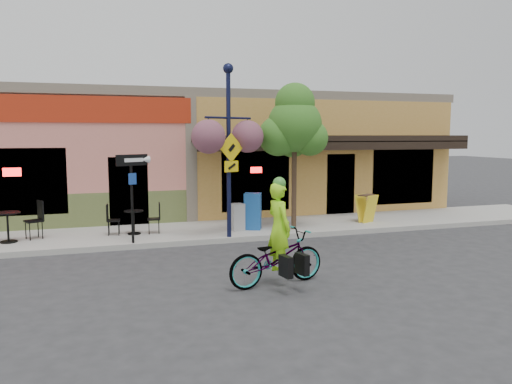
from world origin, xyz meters
The scene contains 14 objects.
ground centered at (0.00, 0.00, 0.00)m, with size 90.00×90.00×0.00m, color #2D2D30.
sidewalk centered at (0.00, 2.00, 0.07)m, with size 24.00×3.00×0.15m, color #9E9B93.
curb centered at (0.00, 0.55, 0.07)m, with size 24.00×0.12×0.15m, color #A8A59E.
building centered at (0.00, 7.50, 2.25)m, with size 18.20×8.20×4.50m, color #DA7B6B, non-canonical shape.
bicycle centered at (-0.57, -3.50, 0.55)m, with size 0.73×2.10×1.10m, color maroon.
cyclist_rider centered at (-0.52, -3.50, 0.90)m, with size 0.66×0.43×1.81m, color #A3FF1A.
lamp_post centered at (-0.47, 0.65, 2.53)m, with size 1.52×0.61×4.76m, color #101433, non-canonical shape.
one_way_sign centered at (-3.08, 0.65, 1.32)m, with size 0.89×0.19×2.33m, color black, non-canonical shape.
cafe_set_left centered at (-6.23, 1.71, 0.68)m, with size 1.76×0.88×1.06m, color black, non-canonical shape.
cafe_set_right centered at (-2.97, 1.83, 0.60)m, with size 1.49×0.74×0.89m, color black, non-canonical shape.
newspaper_box_blue centered at (0.50, 1.53, 0.70)m, with size 0.49×0.44×1.09m, color #1B54A4, non-canonical shape.
newspaper_box_grey centered at (0.00, 1.50, 0.55)m, with size 0.37×0.34×0.80m, color #A3A3A3, non-canonical shape.
street_tree centered at (1.70, 1.20, 2.36)m, with size 1.72×1.72×4.41m, color #3D7A26, non-canonical shape.
sandwich_board centered at (4.44, 1.38, 0.61)m, with size 0.55×0.40×0.91m, color yellow, non-canonical shape.
Camera 1 is at (-3.93, -12.64, 3.00)m, focal length 35.00 mm.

